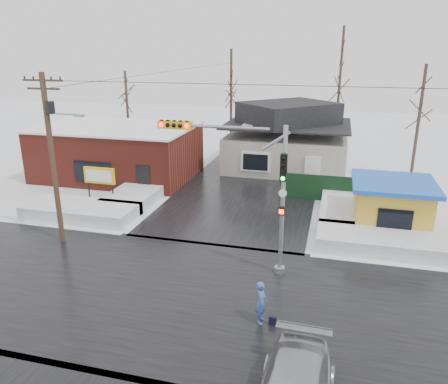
% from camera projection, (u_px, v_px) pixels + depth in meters
% --- Properties ---
extents(ground, '(120.00, 120.00, 0.00)m').
position_uv_depth(ground, '(178.00, 294.00, 18.84)').
color(ground, white).
rests_on(ground, ground).
extents(road_ns, '(10.00, 120.00, 0.02)m').
position_uv_depth(road_ns, '(178.00, 294.00, 18.84)').
color(road_ns, black).
rests_on(road_ns, ground).
extents(road_ew, '(120.00, 10.00, 0.02)m').
position_uv_depth(road_ew, '(178.00, 294.00, 18.84)').
color(road_ew, black).
rests_on(road_ew, ground).
extents(snowbank_nw, '(7.00, 3.00, 0.80)m').
position_uv_depth(snowbank_nw, '(81.00, 211.00, 27.29)').
color(snowbank_nw, white).
rests_on(snowbank_nw, ground).
extents(snowbank_ne, '(7.00, 3.00, 0.80)m').
position_uv_depth(snowbank_ne, '(384.00, 242.00, 22.99)').
color(snowbank_ne, white).
rests_on(snowbank_ne, ground).
extents(snowbank_nside_w, '(3.00, 8.00, 0.80)m').
position_uv_depth(snowbank_nside_w, '(144.00, 189.00, 31.41)').
color(snowbank_nside_w, white).
rests_on(snowbank_nside_w, ground).
extents(snowbank_nside_e, '(3.00, 8.00, 0.80)m').
position_uv_depth(snowbank_nside_e, '(345.00, 206.00, 28.06)').
color(snowbank_nside_e, white).
rests_on(snowbank_nside_e, ground).
extents(traffic_signal, '(6.05, 0.68, 7.00)m').
position_uv_depth(traffic_signal, '(248.00, 179.00, 19.55)').
color(traffic_signal, gray).
rests_on(traffic_signal, ground).
extents(utility_pole, '(3.15, 0.44, 9.00)m').
position_uv_depth(utility_pole, '(53.00, 150.00, 22.33)').
color(utility_pole, '#382619').
rests_on(utility_pole, ground).
extents(brick_building, '(12.20, 8.20, 4.12)m').
position_uv_depth(brick_building, '(118.00, 151.00, 35.50)').
color(brick_building, maroon).
rests_on(brick_building, ground).
extents(marquee_sign, '(2.20, 0.21, 2.55)m').
position_uv_depth(marquee_sign, '(99.00, 177.00, 29.10)').
color(marquee_sign, black).
rests_on(marquee_sign, ground).
extents(house, '(10.40, 8.40, 5.76)m').
position_uv_depth(house, '(287.00, 139.00, 37.73)').
color(house, '#ADA99C').
rests_on(house, ground).
extents(kiosk, '(4.60, 4.60, 2.88)m').
position_uv_depth(kiosk, '(391.00, 205.00, 25.28)').
color(kiosk, gold).
rests_on(kiosk, ground).
extents(fence, '(8.00, 0.12, 1.80)m').
position_uv_depth(fence, '(338.00, 189.00, 29.86)').
color(fence, black).
rests_on(fence, ground).
extents(tree_far_left, '(3.00, 3.00, 10.00)m').
position_uv_depth(tree_far_left, '(231.00, 71.00, 41.16)').
color(tree_far_left, '#332821').
rests_on(tree_far_left, ground).
extents(tree_far_mid, '(3.00, 3.00, 12.00)m').
position_uv_depth(tree_far_mid, '(342.00, 54.00, 40.10)').
color(tree_far_mid, '#332821').
rests_on(tree_far_mid, ground).
extents(tree_far_right, '(3.00, 3.00, 9.00)m').
position_uv_depth(tree_far_right, '(423.00, 90.00, 32.07)').
color(tree_far_right, '#332821').
rests_on(tree_far_right, ground).
extents(tree_far_west, '(3.00, 3.00, 8.00)m').
position_uv_depth(tree_far_west, '(126.00, 88.00, 42.21)').
color(tree_far_west, '#332821').
rests_on(tree_far_west, ground).
extents(pedestrian, '(0.44, 0.65, 1.74)m').
position_uv_depth(pedestrian, '(261.00, 303.00, 16.65)').
color(pedestrian, '#3A57A2').
rests_on(pedestrian, ground).
extents(shopping_bag, '(0.29, 0.16, 0.35)m').
position_uv_depth(shopping_bag, '(273.00, 321.00, 16.68)').
color(shopping_bag, black).
rests_on(shopping_bag, ground).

